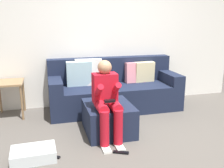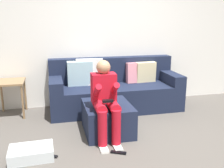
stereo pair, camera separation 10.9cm
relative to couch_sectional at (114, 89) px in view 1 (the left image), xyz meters
name	(u,v)px [view 1 (the left image)]	position (x,y,z in m)	size (l,w,h in m)	color
ground_plane	(152,148)	(0.07, -1.61, -0.35)	(6.67, 6.67, 0.00)	#544F49
wall_back	(111,36)	(0.07, 0.41, 0.94)	(5.13, 0.10, 2.58)	silver
couch_sectional	(114,89)	(0.00, 0.00, 0.00)	(2.33, 0.86, 0.92)	#192138
ottoman	(108,118)	(-0.35, -0.99, -0.14)	(0.66, 0.78, 0.42)	#192138
person_seated	(107,98)	(-0.42, -1.21, 0.23)	(0.33, 0.63, 1.08)	red
storage_bin	(34,154)	(-1.39, -1.50, -0.29)	(0.51, 0.34, 0.14)	silver
side_table	(9,88)	(-1.79, 0.05, 0.14)	(0.45, 0.52, 0.60)	olive
remote_near_ottoman	(121,152)	(-0.35, -1.63, -0.34)	(0.19, 0.05, 0.02)	black
remote_by_storage_bin	(54,157)	(-1.16, -1.53, -0.34)	(0.15, 0.04, 0.02)	black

